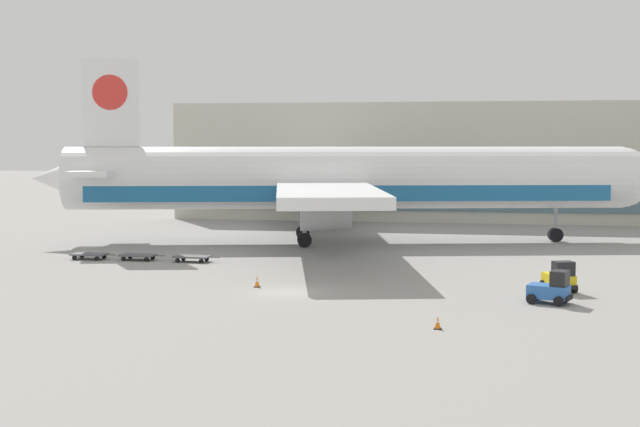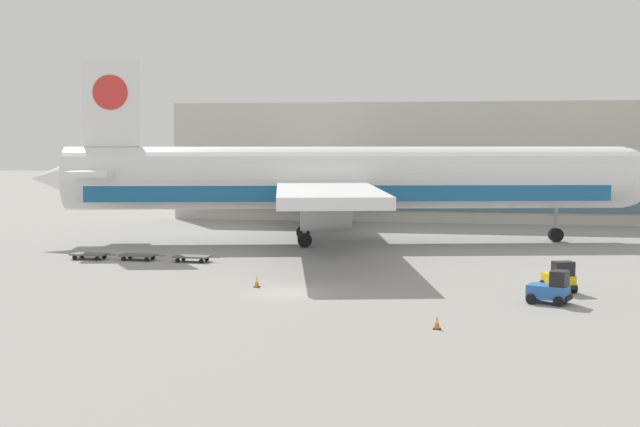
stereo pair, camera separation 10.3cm
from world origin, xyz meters
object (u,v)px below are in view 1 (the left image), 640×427
at_px(airplane_main, 339,181).
at_px(traffic_cone_near, 438,323).
at_px(baggage_tug_foreground, 560,278).
at_px(baggage_tug_mid, 552,289).
at_px(baggage_dolly_second, 138,255).
at_px(baggage_dolly_lead, 90,255).
at_px(traffic_cone_far, 257,282).
at_px(baggage_dolly_third, 192,257).

relative_size(airplane_main, traffic_cone_near, 84.21).
distance_m(airplane_main, baggage_tug_foreground, 30.46).
xyz_separation_m(baggage_tug_mid, baggage_dolly_second, (-31.13, 13.65, -0.49)).
xyz_separation_m(baggage_dolly_lead, traffic_cone_far, (16.65, -10.79, -0.02)).
xyz_separation_m(baggage_tug_foreground, traffic_cone_near, (-7.16, -12.71, -0.54)).
bearing_deg(airplane_main, baggage_dolly_lead, -152.96).
bearing_deg(airplane_main, baggage_dolly_third, -134.92).
height_order(baggage_tug_foreground, baggage_dolly_lead, baggage_tug_foreground).
distance_m(baggage_dolly_lead, traffic_cone_far, 19.84).
distance_m(baggage_dolly_lead, baggage_dolly_third, 8.65).
height_order(airplane_main, baggage_dolly_third, airplane_main).
relative_size(baggage_tug_mid, baggage_dolly_lead, 0.74).
bearing_deg(traffic_cone_far, baggage_tug_mid, -8.20).
height_order(baggage_tug_mid, baggage_dolly_lead, baggage_tug_mid).
bearing_deg(baggage_dolly_lead, traffic_cone_far, -30.92).
bearing_deg(baggage_tug_foreground, baggage_tug_mid, -30.58).
xyz_separation_m(airplane_main, baggage_dolly_third, (-9.46, -14.99, -5.45)).
xyz_separation_m(baggage_tug_foreground, baggage_dolly_lead, (-36.08, 9.05, -0.49)).
xyz_separation_m(baggage_dolly_third, traffic_cone_far, (8.00, -10.84, -0.02)).
distance_m(baggage_tug_foreground, baggage_dolly_lead, 37.20).
bearing_deg(baggage_tug_mid, traffic_cone_near, -107.68).
distance_m(baggage_dolly_second, traffic_cone_far, 16.69).
bearing_deg(baggage_tug_mid, baggage_dolly_third, 172.56).
xyz_separation_m(traffic_cone_near, traffic_cone_far, (-12.27, 10.98, 0.04)).
bearing_deg(traffic_cone_near, baggage_tug_mid, 52.81).
xyz_separation_m(airplane_main, baggage_tug_mid, (17.11, -28.50, -4.96)).
distance_m(baggage_tug_foreground, baggage_dolly_second, 33.31).
xyz_separation_m(airplane_main, traffic_cone_far, (-1.46, -25.82, -5.47)).
relative_size(baggage_dolly_second, traffic_cone_near, 5.48).
xyz_separation_m(baggage_tug_mid, baggage_dolly_lead, (-35.22, 13.46, -0.49)).
bearing_deg(baggage_dolly_third, traffic_cone_far, -51.55).
bearing_deg(baggage_dolly_lead, baggage_tug_foreground, -12.07).
distance_m(baggage_tug_foreground, baggage_dolly_third, 28.91).
height_order(baggage_dolly_lead, traffic_cone_far, traffic_cone_far).
distance_m(airplane_main, baggage_dolly_second, 21.14).
bearing_deg(baggage_dolly_second, baggage_tug_mid, -21.67).
bearing_deg(airplane_main, traffic_cone_far, -105.89).
height_order(baggage_tug_mid, baggage_dolly_second, baggage_tug_mid).
height_order(baggage_dolly_third, traffic_cone_near, traffic_cone_near).
relative_size(baggage_tug_foreground, baggage_dolly_second, 0.74).
height_order(baggage_dolly_lead, baggage_dolly_third, same).
xyz_separation_m(baggage_tug_mid, traffic_cone_near, (-6.30, -8.30, -0.54)).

